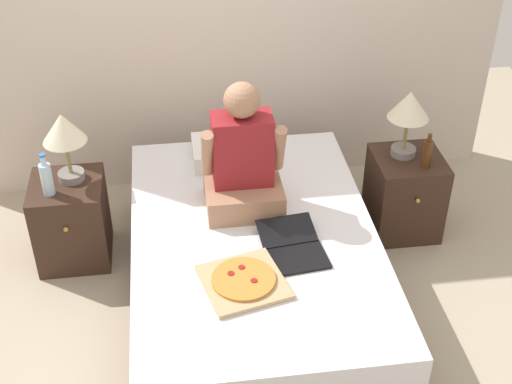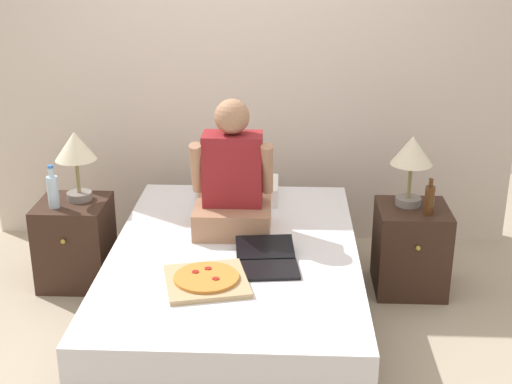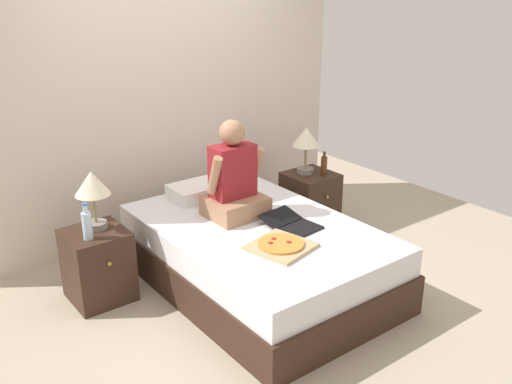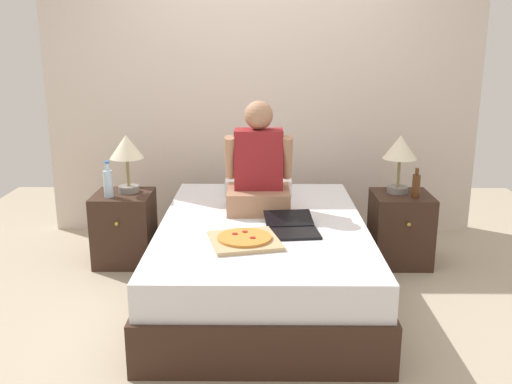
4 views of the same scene
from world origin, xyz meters
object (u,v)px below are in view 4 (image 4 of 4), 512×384
lamp_on_right_nightstand (400,151)px  lamp_on_left_nightstand (127,151)px  nightstand_right (400,229)px  pizza_box (245,240)px  nightstand_left (125,228)px  water_bottle (108,183)px  bed (262,259)px  laptop (292,228)px  person_seated (259,171)px  beer_bottle (416,186)px

lamp_on_right_nightstand → lamp_on_left_nightstand: bearing=180.0°
nightstand_right → pizza_box: bearing=-140.2°
nightstand_left → pizza_box: bearing=-45.5°
water_bottle → lamp_on_right_nightstand: (2.21, 0.14, 0.22)m
bed → lamp_on_left_nightstand: lamp_on_left_nightstand is taller
laptop → person_seated: bearing=114.2°
lamp_on_left_nightstand → water_bottle: bearing=-130.6°
lamp_on_left_nightstand → person_seated: person_seated is taller
beer_bottle → laptop: beer_bottle is taller
lamp_on_left_nightstand → water_bottle: 0.28m
nightstand_left → beer_bottle: 2.27m
water_bottle → bed: bearing=-23.0°
person_seated → pizza_box: (-0.08, -0.69, -0.27)m
water_bottle → pizza_box: bearing=-40.6°
water_bottle → laptop: size_ratio=0.62×
water_bottle → nightstand_left: bearing=48.3°
bed → person_seated: bearing=95.6°
nightstand_right → beer_bottle: (0.07, -0.10, 0.38)m
nightstand_left → water_bottle: size_ratio=2.02×
lamp_on_left_nightstand → person_seated: (1.01, -0.35, -0.07)m
water_bottle → laptop: water_bottle is taller
bed → person_seated: size_ratio=2.72×
nightstand_right → lamp_on_right_nightstand: lamp_on_right_nightstand is taller
water_bottle → person_seated: size_ratio=0.35×
beer_bottle → pizza_box: beer_bottle is taller
water_bottle → nightstand_right: water_bottle is taller
bed → beer_bottle: size_ratio=9.22×
laptop → pizza_box: 0.36m
nightstand_right → beer_bottle: size_ratio=2.43×
person_seated → laptop: (0.21, -0.48, -0.27)m
nightstand_right → beer_bottle: bearing=-55.0°
bed → water_bottle: 1.33m
lamp_on_left_nightstand → pizza_box: lamp_on_left_nightstand is taller
lamp_on_right_nightstand → laptop: lamp_on_right_nightstand is taller
nightstand_right → person_seated: 1.27m
lamp_on_left_nightstand → nightstand_right: size_ratio=0.81×
nightstand_left → water_bottle: (-0.08, -0.09, 0.39)m
laptop → lamp_on_right_nightstand: bearing=43.8°
lamp_on_right_nightstand → pizza_box: (-1.16, -1.04, -0.34)m
lamp_on_left_nightstand → pizza_box: bearing=-48.2°
lamp_on_left_nightstand → lamp_on_right_nightstand: same height
lamp_on_left_nightstand → laptop: (1.23, -0.83, -0.34)m
laptop → bed: bearing=133.6°
bed → lamp_on_left_nightstand: 1.37m
nightstand_left → lamp_on_left_nightstand: bearing=51.4°
lamp_on_left_nightstand → beer_bottle: lamp_on_left_nightstand is taller
water_bottle → lamp_on_right_nightstand: lamp_on_right_nightstand is taller
pizza_box → bed: bearing=75.0°
water_bottle → lamp_on_right_nightstand: bearing=3.6°
pizza_box → nightstand_left: bearing=134.5°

